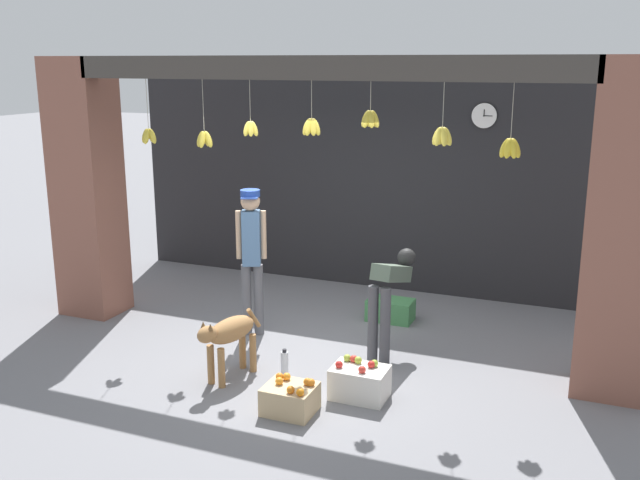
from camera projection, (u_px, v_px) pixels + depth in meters
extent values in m
plane|color=slate|center=(306.00, 355.00, 7.68)|extent=(60.00, 60.00, 0.00)
cube|color=#232326|center=(382.00, 176.00, 9.67)|extent=(7.36, 0.12, 3.13)
cube|color=brown|center=(87.00, 189.00, 8.67)|extent=(0.70, 0.60, 3.13)
cube|color=brown|center=(625.00, 233.00, 6.46)|extent=(0.70, 0.60, 3.13)
cube|color=#3D3833|center=(310.00, 68.00, 7.05)|extent=(5.46, 0.24, 0.24)
cylinder|color=#B2AD99|center=(147.00, 104.00, 7.90)|extent=(0.01, 0.01, 0.55)
ellipsoid|color=gold|center=(152.00, 136.00, 7.97)|extent=(0.12, 0.07, 0.19)
ellipsoid|color=gold|center=(151.00, 136.00, 8.03)|extent=(0.07, 0.12, 0.19)
ellipsoid|color=gold|center=(145.00, 136.00, 8.00)|extent=(0.12, 0.07, 0.19)
ellipsoid|color=gold|center=(146.00, 136.00, 7.94)|extent=(0.07, 0.12, 0.19)
cylinder|color=#B2AD99|center=(203.00, 105.00, 7.60)|extent=(0.01, 0.01, 0.55)
ellipsoid|color=gold|center=(208.00, 139.00, 7.68)|extent=(0.13, 0.07, 0.19)
ellipsoid|color=gold|center=(207.00, 139.00, 7.74)|extent=(0.07, 0.13, 0.19)
ellipsoid|color=gold|center=(201.00, 139.00, 7.71)|extent=(0.13, 0.07, 0.19)
ellipsoid|color=gold|center=(202.00, 140.00, 7.65)|extent=(0.07, 0.13, 0.19)
cylinder|color=#B2AD99|center=(250.00, 101.00, 7.35)|extent=(0.01, 0.01, 0.42)
ellipsoid|color=yellow|center=(254.00, 129.00, 7.40)|extent=(0.11, 0.06, 0.17)
ellipsoid|color=yellow|center=(254.00, 128.00, 7.44)|extent=(0.09, 0.11, 0.18)
ellipsoid|color=yellow|center=(250.00, 128.00, 7.46)|extent=(0.09, 0.11, 0.18)
ellipsoid|color=yellow|center=(247.00, 128.00, 7.43)|extent=(0.11, 0.06, 0.17)
ellipsoid|color=yellow|center=(247.00, 129.00, 7.39)|extent=(0.09, 0.11, 0.18)
ellipsoid|color=yellow|center=(251.00, 129.00, 7.37)|extent=(0.09, 0.11, 0.18)
cylinder|color=#B2AD99|center=(312.00, 99.00, 7.13)|extent=(0.01, 0.01, 0.38)
ellipsoid|color=gold|center=(316.00, 127.00, 7.18)|extent=(0.12, 0.07, 0.19)
ellipsoid|color=gold|center=(316.00, 127.00, 7.22)|extent=(0.11, 0.11, 0.20)
ellipsoid|color=gold|center=(312.00, 126.00, 7.24)|extent=(0.08, 0.12, 0.20)
ellipsoid|color=gold|center=(309.00, 127.00, 7.23)|extent=(0.12, 0.09, 0.20)
ellipsoid|color=gold|center=(307.00, 127.00, 7.19)|extent=(0.12, 0.09, 0.20)
ellipsoid|color=gold|center=(309.00, 127.00, 7.16)|extent=(0.08, 0.12, 0.20)
ellipsoid|color=gold|center=(313.00, 127.00, 7.15)|extent=(0.11, 0.11, 0.20)
cylinder|color=#B2AD99|center=(371.00, 96.00, 6.90)|extent=(0.01, 0.01, 0.28)
ellipsoid|color=gold|center=(375.00, 119.00, 6.94)|extent=(0.12, 0.07, 0.19)
ellipsoid|color=gold|center=(374.00, 119.00, 6.98)|extent=(0.10, 0.12, 0.20)
ellipsoid|color=gold|center=(369.00, 119.00, 7.00)|extent=(0.10, 0.12, 0.20)
ellipsoid|color=gold|center=(366.00, 119.00, 6.97)|extent=(0.12, 0.07, 0.19)
ellipsoid|color=gold|center=(367.00, 119.00, 6.92)|extent=(0.10, 0.12, 0.20)
ellipsoid|color=gold|center=(371.00, 119.00, 6.91)|extent=(0.10, 0.12, 0.20)
cylinder|color=#B2AD99|center=(443.00, 105.00, 6.62)|extent=(0.01, 0.01, 0.42)
ellipsoid|color=yellow|center=(447.00, 136.00, 6.67)|extent=(0.13, 0.07, 0.20)
ellipsoid|color=yellow|center=(446.00, 136.00, 6.72)|extent=(0.10, 0.12, 0.20)
ellipsoid|color=yellow|center=(441.00, 136.00, 6.73)|extent=(0.10, 0.12, 0.20)
ellipsoid|color=yellow|center=(437.00, 136.00, 6.70)|extent=(0.13, 0.07, 0.20)
ellipsoid|color=yellow|center=(439.00, 137.00, 6.66)|extent=(0.10, 0.12, 0.20)
ellipsoid|color=yellow|center=(444.00, 137.00, 6.64)|extent=(0.10, 0.12, 0.20)
cylinder|color=#B2AD99|center=(513.00, 111.00, 6.45)|extent=(0.01, 0.01, 0.50)
ellipsoid|color=yellow|center=(516.00, 148.00, 6.51)|extent=(0.13, 0.07, 0.20)
ellipsoid|color=yellow|center=(514.00, 148.00, 6.56)|extent=(0.11, 0.12, 0.21)
ellipsoid|color=yellow|center=(510.00, 147.00, 6.58)|extent=(0.09, 0.13, 0.21)
ellipsoid|color=yellow|center=(505.00, 147.00, 6.57)|extent=(0.13, 0.10, 0.21)
ellipsoid|color=yellow|center=(505.00, 148.00, 6.53)|extent=(0.13, 0.10, 0.21)
ellipsoid|color=yellow|center=(508.00, 148.00, 6.49)|extent=(0.09, 0.13, 0.21)
ellipsoid|color=yellow|center=(513.00, 149.00, 6.49)|extent=(0.11, 0.12, 0.21)
ellipsoid|color=#9E7042|center=(231.00, 330.00, 7.02)|extent=(0.38, 0.64, 0.24)
cylinder|color=#9E7042|center=(221.00, 368.00, 6.88)|extent=(0.07, 0.07, 0.40)
cylinder|color=#9E7042|center=(211.00, 364.00, 6.96)|extent=(0.07, 0.07, 0.40)
cylinder|color=#9E7042|center=(253.00, 353.00, 7.23)|extent=(0.07, 0.07, 0.40)
cylinder|color=#9E7042|center=(243.00, 350.00, 7.32)|extent=(0.07, 0.07, 0.40)
ellipsoid|color=#9E7042|center=(207.00, 334.00, 6.75)|extent=(0.20, 0.25, 0.16)
cone|color=brown|center=(210.00, 327.00, 6.70)|extent=(0.05, 0.05, 0.07)
cone|color=brown|center=(203.00, 325.00, 6.76)|extent=(0.05, 0.05, 0.07)
cylinder|color=#9E7042|center=(254.00, 318.00, 7.27)|extent=(0.09, 0.20, 0.25)
cylinder|color=#56565B|center=(259.00, 300.00, 8.18)|extent=(0.11, 0.11, 0.83)
cylinder|color=#56565B|center=(247.00, 300.00, 8.18)|extent=(0.11, 0.11, 0.83)
cube|color=#4C7099|center=(251.00, 238.00, 8.00)|extent=(0.25, 0.23, 0.63)
cylinder|color=tan|center=(264.00, 235.00, 8.00)|extent=(0.06, 0.06, 0.55)
cylinder|color=tan|center=(239.00, 235.00, 7.99)|extent=(0.06, 0.06, 0.55)
sphere|color=tan|center=(250.00, 201.00, 7.90)|extent=(0.22, 0.22, 0.22)
cylinder|color=#234299|center=(250.00, 193.00, 7.88)|extent=(0.22, 0.22, 0.08)
cube|color=#234299|center=(249.00, 198.00, 7.78)|extent=(0.21, 0.18, 0.01)
cylinder|color=#424247|center=(373.00, 324.00, 7.41)|extent=(0.11, 0.11, 0.84)
cylinder|color=#424247|center=(385.00, 327.00, 7.34)|extent=(0.11, 0.11, 0.84)
cube|color=#4C5B4C|center=(392.00, 273.00, 7.50)|extent=(0.30, 0.64, 0.32)
sphere|color=black|center=(407.00, 257.00, 7.80)|extent=(0.20, 0.20, 0.20)
cube|color=tan|center=(290.00, 399.00, 6.41)|extent=(0.45, 0.39, 0.25)
sphere|color=orange|center=(279.00, 381.00, 6.40)|extent=(0.07, 0.07, 0.07)
sphere|color=orange|center=(287.00, 377.00, 6.49)|extent=(0.07, 0.07, 0.07)
sphere|color=orange|center=(300.00, 392.00, 6.19)|extent=(0.07, 0.07, 0.07)
sphere|color=orange|center=(291.00, 390.00, 6.23)|extent=(0.07, 0.07, 0.07)
sphere|color=orange|center=(307.00, 382.00, 6.39)|extent=(0.07, 0.07, 0.07)
sphere|color=orange|center=(280.00, 377.00, 6.50)|extent=(0.07, 0.07, 0.07)
sphere|color=orange|center=(311.00, 382.00, 6.38)|extent=(0.07, 0.07, 0.07)
cube|color=silver|center=(360.00, 383.00, 6.68)|extent=(0.52, 0.37, 0.30)
sphere|color=#99B238|center=(347.00, 358.00, 6.79)|extent=(0.07, 0.07, 0.07)
sphere|color=red|center=(339.00, 364.00, 6.64)|extent=(0.07, 0.07, 0.07)
sphere|color=red|center=(362.00, 370.00, 6.53)|extent=(0.07, 0.07, 0.07)
sphere|color=#99B238|center=(374.00, 363.00, 6.66)|extent=(0.07, 0.07, 0.07)
sphere|color=#99B238|center=(358.00, 360.00, 6.74)|extent=(0.07, 0.07, 0.07)
sphere|color=red|center=(354.00, 359.00, 6.77)|extent=(0.07, 0.07, 0.07)
sphere|color=red|center=(371.00, 365.00, 6.64)|extent=(0.07, 0.07, 0.07)
cube|color=#42844C|center=(390.00, 310.00, 8.68)|extent=(0.55, 0.34, 0.26)
cylinder|color=silver|center=(285.00, 364.00, 7.13)|extent=(0.08, 0.08, 0.26)
cylinder|color=black|center=(284.00, 351.00, 7.10)|extent=(0.04, 0.04, 0.03)
cylinder|color=black|center=(484.00, 116.00, 8.91)|extent=(0.33, 0.01, 0.33)
cylinder|color=white|center=(484.00, 116.00, 8.90)|extent=(0.31, 0.02, 0.31)
cube|color=black|center=(484.00, 113.00, 8.88)|extent=(0.01, 0.01, 0.09)
cube|color=black|center=(488.00, 116.00, 8.87)|extent=(0.12, 0.01, 0.01)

